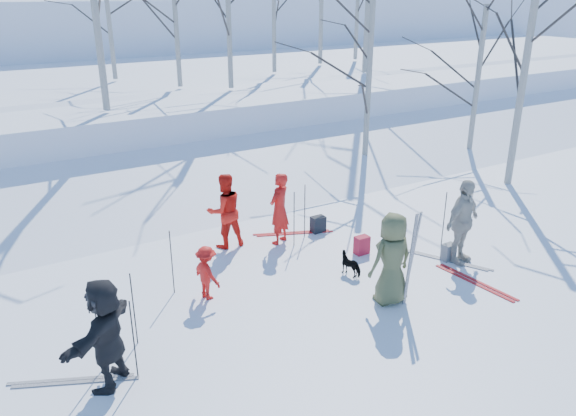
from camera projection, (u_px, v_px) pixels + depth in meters
ground at (327, 293)px, 11.14m from camera, size 120.00×120.00×0.00m
snow_ramp at (193, 186)px, 16.67m from camera, size 70.00×9.49×4.12m
snow_plateau at (105, 102)px, 24.34m from camera, size 70.00×18.00×2.20m
far_hill at (30, 41)px, 40.73m from camera, size 90.00×30.00×6.00m
skier_olive_center at (392, 259)px, 10.50m from camera, size 0.91×0.62×1.82m
skier_red_north at (279, 209)px, 13.03m from camera, size 0.75×0.65×1.72m
skier_redor_behind at (225, 211)px, 12.83m from camera, size 0.88×0.70×1.77m
skier_red_seated at (207, 273)px, 10.76m from camera, size 0.55×0.78×1.09m
skier_cream_east at (462, 222)px, 12.06m from camera, size 1.18×0.68×1.90m
skier_grey_west at (106, 333)px, 8.28m from camera, size 1.53×1.54×1.78m
dog at (351, 264)px, 11.77m from camera, size 0.41×0.62×0.48m
upright_ski_left at (410, 260)px, 10.37m from camera, size 0.08×0.16×1.90m
upright_ski_right at (412, 258)px, 10.46m from camera, size 0.14×0.23×1.89m
ski_pair_a at (447, 260)px, 12.44m from camera, size 1.75×2.06×0.02m
ski_pair_b at (475, 282)px, 11.52m from camera, size 0.53×1.93×0.02m
ski_pair_c at (293, 233)px, 13.81m from camera, size 1.53×2.04×0.02m
ski_pair_d at (73, 381)px, 8.62m from camera, size 1.62×2.05×0.02m
ski_pole_a at (294, 219)px, 12.91m from camera, size 0.02×0.02×1.34m
ski_pole_b at (98, 333)px, 8.67m from camera, size 0.02×0.02×1.34m
ski_pole_c at (305, 211)px, 13.38m from camera, size 0.02×0.02×1.34m
ski_pole_d at (134, 339)px, 8.51m from camera, size 0.02×0.02×1.34m
ski_pole_e at (172, 262)px, 10.90m from camera, size 0.02×0.02×1.34m
ski_pole_f at (134, 309)px, 9.31m from camera, size 0.02×0.02×1.34m
ski_pole_g at (444, 219)px, 12.90m from camera, size 0.02×0.02×1.34m
backpack_red at (362, 245)px, 12.70m from camera, size 0.32×0.22×0.42m
backpack_grey at (449, 252)px, 12.41m from camera, size 0.30×0.20×0.38m
backpack_dark at (318, 224)px, 13.84m from camera, size 0.34×0.24×0.40m
birch_plateau_c at (228, 13)px, 19.69m from camera, size 4.23×4.23×5.19m
birch_plateau_e at (176, 20)px, 20.09m from camera, size 3.92×3.92×4.74m
birch_plateau_f at (274, 11)px, 23.58m from camera, size 4.10×4.10×5.00m
birch_plateau_h at (108, 15)px, 21.75m from camera, size 4.02×4.02×4.88m
birch_edge_b at (525, 67)px, 16.05m from camera, size 5.53×5.53×7.05m
birch_edge_c at (477, 84)px, 19.02m from camera, size 4.21×4.21×5.15m
birch_edge_e at (368, 88)px, 17.57m from camera, size 4.39×4.39×5.41m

